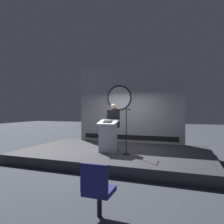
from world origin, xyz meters
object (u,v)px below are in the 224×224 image
(podium, at_px, (108,136))
(audience_chair_right, at_px, (97,187))
(speaker_person, at_px, (113,126))
(microphone_stand, at_px, (127,138))

(podium, height_order, audience_chair_right, podium)
(speaker_person, height_order, microphone_stand, speaker_person)
(microphone_stand, distance_m, audience_chair_right, 3.41)
(microphone_stand, bearing_deg, audience_chair_right, -81.96)
(speaker_person, relative_size, microphone_stand, 1.10)
(podium, bearing_deg, microphone_stand, -8.08)
(podium, height_order, speaker_person, speaker_person)
(speaker_person, bearing_deg, podium, -92.86)
(podium, relative_size, microphone_stand, 0.73)
(speaker_person, distance_m, audience_chair_right, 4.15)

